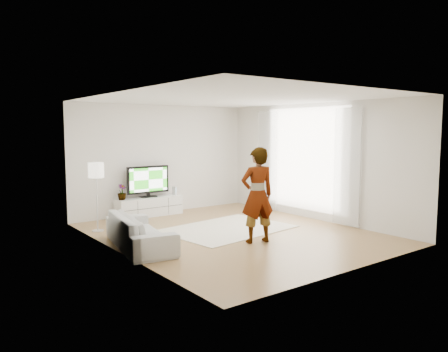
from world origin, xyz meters
TOP-DOWN VIEW (x-y plane):
  - floor at (0.00, 0.00)m, footprint 6.00×6.00m
  - ceiling at (0.00, 0.00)m, footprint 6.00×6.00m
  - wall_left at (-2.50, 0.00)m, footprint 0.02×6.00m
  - wall_right at (2.50, 0.00)m, footprint 0.02×6.00m
  - wall_back at (0.00, 3.00)m, footprint 5.00×0.02m
  - wall_front at (0.00, -3.00)m, footprint 5.00×0.02m
  - window at (2.48, 0.30)m, footprint 0.01×2.60m
  - curtain_near at (2.40, -1.00)m, footprint 0.04×0.70m
  - curtain_far at (2.40, 1.60)m, footprint 0.04×0.70m
  - media_console at (-0.54, 2.76)m, footprint 1.69×0.48m
  - television at (-0.54, 2.79)m, footprint 1.13×0.22m
  - game_console at (0.20, 2.76)m, footprint 0.06×0.16m
  - potted_plant at (-1.26, 2.77)m, footprint 0.26×0.26m
  - rug at (0.15, 0.41)m, footprint 2.89×2.24m
  - player at (-0.11, -0.87)m, footprint 0.76×0.59m
  - sofa at (-2.05, 0.19)m, footprint 1.18×2.20m
  - floor_lamp at (-2.20, 1.91)m, footprint 0.33×0.33m

SIDE VIEW (x-z plane):
  - floor at x=0.00m, z-range 0.00..0.00m
  - rug at x=0.15m, z-range 0.00..0.01m
  - media_console at x=-0.54m, z-range 0.00..0.48m
  - sofa at x=-2.05m, z-range 0.00..0.61m
  - game_console at x=0.20m, z-range 0.48..0.69m
  - potted_plant at x=-1.26m, z-range 0.48..0.86m
  - television at x=-0.54m, z-range 0.51..1.29m
  - player at x=-0.11m, z-range 0.01..1.84m
  - floor_lamp at x=-2.20m, z-range 0.51..1.98m
  - curtain_near at x=2.40m, z-range 0.05..2.65m
  - curtain_far at x=2.40m, z-range 0.05..2.65m
  - wall_left at x=-2.50m, z-range 0.00..2.80m
  - wall_right at x=2.50m, z-range 0.00..2.80m
  - wall_back at x=0.00m, z-range 0.00..2.80m
  - wall_front at x=0.00m, z-range 0.00..2.80m
  - window at x=2.48m, z-range 0.20..2.70m
  - ceiling at x=0.00m, z-range 2.80..2.80m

